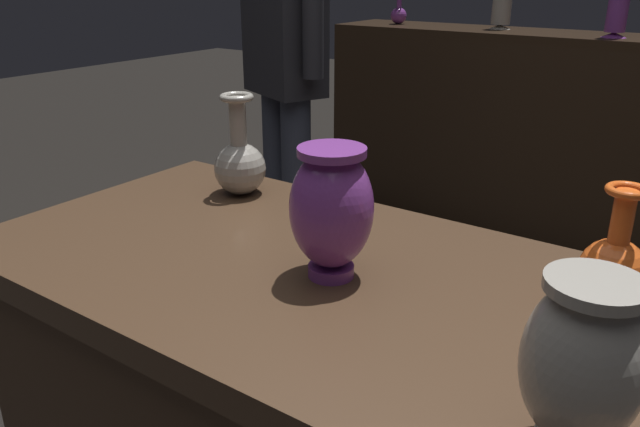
# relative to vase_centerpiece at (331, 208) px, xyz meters

# --- Properties ---
(back_display_shelf) EXTENTS (2.60, 0.40, 0.99)m
(back_display_shelf) POSITION_rel_vase_centerpiece_xyz_m (-0.05, 2.21, -0.42)
(back_display_shelf) COLOR black
(back_display_shelf) RESTS_ON ground_plane
(vase_centerpiece) EXTENTS (0.13, 0.13, 0.21)m
(vase_centerpiece) POSITION_rel_vase_centerpiece_xyz_m (0.00, 0.00, 0.00)
(vase_centerpiece) COLOR #7A388E
(vase_centerpiece) RESTS_ON display_plinth
(vase_tall_behind) EXTENTS (0.12, 0.12, 0.20)m
(vase_tall_behind) POSITION_rel_vase_centerpiece_xyz_m (0.42, -0.19, -0.01)
(vase_tall_behind) COLOR gray
(vase_tall_behind) RESTS_ON display_plinth
(vase_left_accent) EXTENTS (0.11, 0.11, 0.22)m
(vase_left_accent) POSITION_rel_vase_centerpiece_xyz_m (-0.39, 0.21, -0.04)
(vase_left_accent) COLOR gray
(vase_left_accent) RESTS_ON display_plinth
(vase_right_accent) EXTENTS (0.10, 0.10, 0.18)m
(vase_right_accent) POSITION_rel_vase_centerpiece_xyz_m (0.38, 0.17, -0.06)
(vase_right_accent) COLOR #E55B1E
(vase_right_accent) RESTS_ON display_plinth
(shelf_vase_left) EXTENTS (0.10, 0.10, 0.27)m
(shelf_vase_left) POSITION_rel_vase_centerpiece_xyz_m (-0.57, 2.24, 0.20)
(shelf_vase_left) COLOR gray
(shelf_vase_left) RESTS_ON back_display_shelf
(shelf_vase_far_left) EXTENTS (0.08, 0.08, 0.15)m
(shelf_vase_far_left) POSITION_rel_vase_centerpiece_xyz_m (-1.09, 2.21, 0.12)
(shelf_vase_far_left) COLOR #7A388E
(shelf_vase_far_left) RESTS_ON back_display_shelf
(visitor_near_left) EXTENTS (0.44, 0.29, 1.69)m
(visitor_near_left) POSITION_rel_vase_centerpiece_xyz_m (-0.92, 1.06, 0.08)
(visitor_near_left) COLOR #333847
(visitor_near_left) RESTS_ON ground_plane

